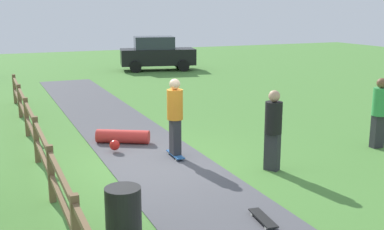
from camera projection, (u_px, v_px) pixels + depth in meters
The scene contains 10 objects.
ground_plane at pixel (160, 164), 11.22m from camera, with size 60.00×60.00×0.00m, color #4C8438.
asphalt_path at pixel (160, 164), 11.21m from camera, with size 2.40×28.00×0.02m, color #515156.
wooden_fence at pixel (43, 149), 10.07m from camera, with size 0.12×18.12×1.10m.
trash_bin at pixel (124, 215), 7.39m from camera, with size 0.56×0.56×0.90m, color black.
skater_riding at pixel (175, 114), 11.44m from camera, with size 0.39×0.80×1.91m.
skater_fallen at pixel (122, 137), 12.76m from camera, with size 1.41×1.35×0.36m.
skateboard_loose at pixel (263, 218), 8.15m from camera, with size 0.29×0.82×0.08m.
bystander_black at pixel (273, 126), 10.61m from camera, with size 0.53×0.53×1.81m.
bystander_green at pixel (379, 109), 12.33m from camera, with size 0.38×0.38×1.82m.
parked_car_black at pixel (157, 53), 27.60m from camera, with size 4.47×2.67×1.92m.
Camera 1 is at (-3.55, -10.11, 3.58)m, focal length 45.16 mm.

